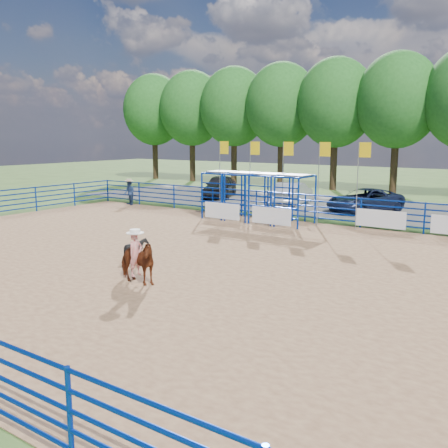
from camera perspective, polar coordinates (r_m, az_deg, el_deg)
The scene contains 12 objects.
ground at distance 18.38m, azimuth -4.28°, elevation -4.15°, with size 120.00×120.00×0.00m, color #446327.
arena_dirt at distance 18.37m, azimuth -4.28°, elevation -4.11°, with size 30.00×20.00×0.02m, color #9B714D.
gravel_strip at distance 33.15m, azimuth 14.40°, elevation 1.93°, with size 40.00×10.00×0.01m, color slate.
horse_and_rider at distance 15.44m, azimuth -10.04°, elevation -3.79°, with size 1.67×0.82×2.37m.
calf at distance 18.50m, azimuth -9.98°, elevation -2.82°, with size 0.65×0.74×0.81m, color black.
spectator_cowboy at distance 33.30m, azimuth -10.77°, elevation 3.59°, with size 0.96×0.87×1.68m.
car_a at distance 37.04m, azimuth -0.47°, elevation 4.34°, with size 1.93×4.79×1.63m, color black.
car_b at distance 33.03m, azimuth 7.79°, elevation 3.46°, with size 1.61×4.61×1.52m, color #92959A.
car_c at distance 30.96m, azimuth 15.79°, elevation 2.62°, with size 2.30×4.99×1.39m, color #161D38.
perimeter_fence at distance 18.21m, azimuth -4.31°, elevation -1.86°, with size 30.10×20.10×1.50m.
chute_assembly at distance 26.41m, azimuth 4.48°, elevation 2.97°, with size 19.32×2.41×4.20m.
treeline at distance 41.53m, azimuth 19.28°, elevation 13.68°, with size 56.40×6.40×11.24m.
Camera 1 is at (11.17, -13.89, 4.48)m, focal length 40.00 mm.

